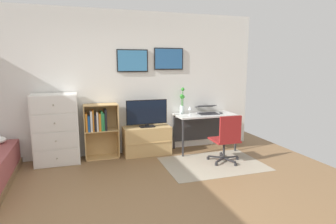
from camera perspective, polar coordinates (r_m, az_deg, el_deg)
The scene contains 13 objects.
ground_plane at distance 3.39m, azimuth -8.61°, elevation -20.82°, with size 7.20×7.20×0.00m, color brown.
wall_back_with_posters at distance 5.35m, azimuth -13.03°, elevation 5.63°, with size 6.12×0.09×2.70m.
area_rug at distance 5.01m, azimuth 9.16°, elevation -10.38°, with size 1.70×1.20×0.01m, color #9E937F.
dresser at distance 5.18m, azimuth -21.91°, elevation -3.28°, with size 0.74×0.46×1.22m.
bookshelf at distance 5.24m, azimuth -13.91°, elevation -2.93°, with size 0.61×0.30×1.01m.
tv_stand at distance 5.39m, azimuth -4.33°, elevation -5.83°, with size 0.89×0.41×0.54m.
television at distance 5.25m, azimuth -4.35°, elevation -0.33°, with size 0.78×0.16×0.52m.
desk at distance 5.68m, azimuth 7.20°, elevation -1.65°, with size 1.18×0.58×0.74m.
office_chair at distance 4.95m, azimuth 11.95°, elevation -5.19°, with size 0.56×0.58×0.86m.
laptop at distance 5.66m, azimuth 8.00°, elevation 0.39°, with size 0.42×0.45×0.17m.
computer_mouse at distance 5.65m, azimuth 10.78°, elevation -0.22°, with size 0.06×0.10×0.03m, color #262628.
bamboo_vase at distance 5.57m, azimuth 2.92°, elevation 2.06°, with size 0.10×0.11×0.52m.
wine_glass at distance 5.41m, azimuth 4.51°, elevation 0.76°, with size 0.07×0.07×0.18m.
Camera 1 is at (-0.42, -2.89, 1.72)m, focal length 29.77 mm.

